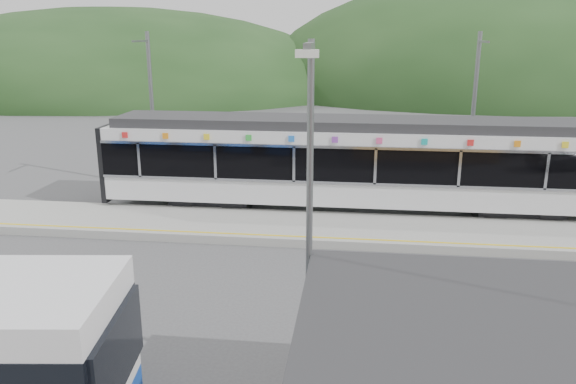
# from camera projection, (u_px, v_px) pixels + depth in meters

# --- Properties ---
(ground) EXTENTS (120.00, 120.00, 0.00)m
(ground) POSITION_uv_depth(u_px,v_px,m) (281.00, 268.00, 17.16)
(ground) COLOR #4C4C4F
(ground) RESTS_ON ground
(hills) EXTENTS (146.00, 149.00, 26.00)m
(hills) POSITION_uv_depth(u_px,v_px,m) (459.00, 221.00, 21.48)
(hills) COLOR #1E3D19
(hills) RESTS_ON ground
(platform) EXTENTS (26.00, 3.20, 0.30)m
(platform) POSITION_uv_depth(u_px,v_px,m) (293.00, 228.00, 20.27)
(platform) COLOR #9E9E99
(platform) RESTS_ON ground
(yellow_line) EXTENTS (26.00, 0.10, 0.01)m
(yellow_line) POSITION_uv_depth(u_px,v_px,m) (289.00, 236.00, 18.99)
(yellow_line) COLOR yellow
(yellow_line) RESTS_ON platform
(train) EXTENTS (20.44, 3.01, 3.74)m
(train) POSITION_uv_depth(u_px,v_px,m) (362.00, 161.00, 22.04)
(train) COLOR black
(train) RESTS_ON ground
(catenary_mast_west) EXTENTS (0.18, 1.80, 7.00)m
(catenary_mast_west) POSITION_uv_depth(u_px,v_px,m) (152.00, 109.00, 25.16)
(catenary_mast_west) COLOR slate
(catenary_mast_west) RESTS_ON ground
(catenary_mast_east) EXTENTS (0.18, 1.80, 7.00)m
(catenary_mast_east) POSITION_uv_depth(u_px,v_px,m) (473.00, 114.00, 23.51)
(catenary_mast_east) COLOR slate
(catenary_mast_east) RESTS_ON ground
(lamp_post) EXTENTS (0.35, 1.18, 6.83)m
(lamp_post) POSITION_uv_depth(u_px,v_px,m) (309.00, 201.00, 9.91)
(lamp_post) COLOR slate
(lamp_post) RESTS_ON ground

